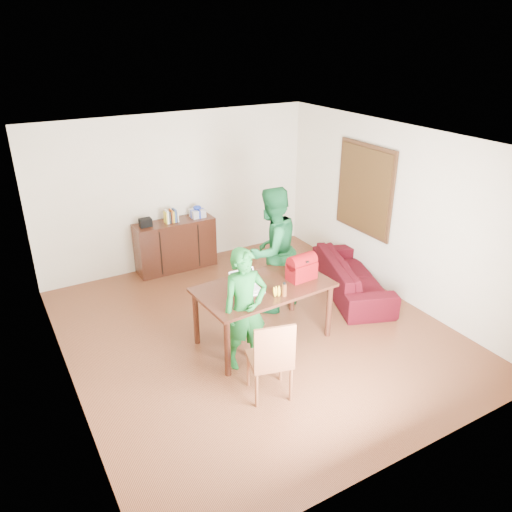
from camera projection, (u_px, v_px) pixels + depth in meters
room at (251, 244)px, 6.69m from camera, size 5.20×5.70×2.90m
table at (263, 293)px, 6.65m from camera, size 1.83×1.10×0.83m
chair at (270, 373)px, 5.78m from camera, size 0.57×0.55×1.04m
person_near at (245, 309)px, 6.12m from camera, size 0.61×0.43×1.60m
person_far at (271, 250)px, 7.35m from camera, size 1.09×0.95×1.92m
laptop at (248, 289)px, 6.43m from camera, size 0.36×0.25×0.25m
bananas at (277, 294)px, 6.34m from camera, size 0.15×0.10×0.05m
bottle at (284, 289)px, 6.32m from camera, size 0.07×0.07×0.19m
red_bag at (302, 269)px, 6.73m from camera, size 0.41×0.25×0.29m
sofa at (352, 276)px, 8.08m from camera, size 1.45×2.16×0.59m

